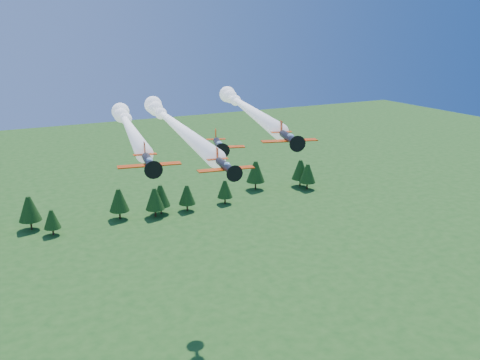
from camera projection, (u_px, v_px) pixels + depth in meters
name	position (u px, v px, depth m)	size (l,w,h in m)	color
plane_lead	(173.00, 122.00, 95.62)	(13.33, 58.02, 3.70)	black
plane_left	(128.00, 126.00, 97.62)	(14.08, 50.47, 3.70)	black
plane_right	(245.00, 106.00, 106.72)	(19.84, 55.37, 3.70)	black
plane_slot	(219.00, 145.00, 81.06)	(7.90, 8.79, 2.78)	black
treeline	(111.00, 200.00, 183.85)	(178.23, 20.16, 11.70)	#382314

